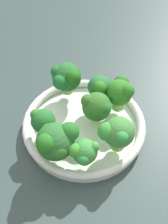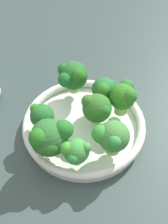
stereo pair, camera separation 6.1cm
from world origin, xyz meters
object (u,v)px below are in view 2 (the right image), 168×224
broccoli_floret_7 (112,137)px  broccoli_floret_5 (75,152)px  bowl (84,126)px  broccoli_floret_6 (42,117)px  broccoli_floret_1 (104,90)px  broccoli_floret_3 (123,96)px  broccoli_floret_2 (97,108)px  broccoli_floret_4 (73,76)px  broccoli_floret_0 (51,138)px

broccoli_floret_7 → broccoli_floret_5: bearing=-48.7°
bowl → broccoli_floret_6: size_ratio=4.27×
broccoli_floret_1 → broccoli_floret_3: 4.19cm
broccoli_floret_3 → broccoli_floret_5: size_ratio=1.29×
broccoli_floret_2 → broccoli_floret_5: bearing=-2.8°
broccoli_floret_3 → broccoli_floret_4: 11.27cm
bowl → broccoli_floret_6: broccoli_floret_6 is taller
broccoli_floret_7 → bowl: bearing=-123.8°
broccoli_floret_1 → broccoli_floret_3: size_ratio=0.94×
broccoli_floret_2 → broccoli_floret_4: bearing=-130.5°
bowl → broccoli_floret_3: size_ratio=3.42×
broccoli_floret_1 → broccoli_floret_4: size_ratio=0.91×
broccoli_floret_6 → broccoli_floret_4: bearing=170.1°
broccoli_floret_2 → broccoli_floret_6: 10.37cm
broccoli_floret_6 → broccoli_floret_1: bearing=137.7°
broccoli_floret_4 → broccoli_floret_0: bearing=7.3°
broccoli_floret_0 → broccoli_floret_7: bearing=112.2°
bowl → broccoli_floret_4: 10.40cm
broccoli_floret_1 → broccoli_floret_0: bearing=-19.1°
broccoli_floret_0 → bowl: bearing=160.9°
broccoli_floret_0 → broccoli_floret_2: 10.79cm
broccoli_floret_3 → broccoli_floret_2: bearing=-42.8°
broccoli_floret_4 → broccoli_floret_7: 16.53cm
broccoli_floret_7 → broccoli_floret_1: bearing=-155.0°
bowl → broccoli_floret_3: (-5.09, 6.13, 5.88)cm
broccoli_floret_4 → broccoli_floret_5: (16.05, 6.71, -1.04)cm
broccoli_floret_6 → broccoli_floret_3: bearing=124.9°
broccoli_floret_5 → broccoli_floret_7: broccoli_floret_7 is taller
broccoli_floret_0 → broccoli_floret_6: size_ratio=1.32×
broccoli_floret_2 → bowl: bearing=-68.6°
broccoli_floret_1 → broccoli_floret_5: size_ratio=1.20×
broccoli_floret_6 → broccoli_floret_2: bearing=118.1°
broccoli_floret_6 → broccoli_floret_7: (0.57, 13.73, 0.94)cm
broccoli_floret_2 → broccoli_floret_0: bearing=-28.8°
bowl → broccoli_floret_4: bearing=-144.7°
bowl → broccoli_floret_6: (4.00, -6.90, 4.72)cm
broccoli_floret_4 → broccoli_floret_6: (11.00, -1.93, -1.14)cm
bowl → broccoli_floret_7: broccoli_floret_7 is taller
broccoli_floret_1 → broccoli_floret_2: (4.91, 0.22, -0.06)cm
bowl → broccoli_floret_5: size_ratio=4.40×
broccoli_floret_5 → bowl: bearing=-169.1°
broccoli_floret_1 → broccoli_floret_4: broccoli_floret_4 is taller
broccoli_floret_0 → broccoli_floret_5: 4.86cm
broccoli_floret_0 → broccoli_floret_7: size_ratio=1.06×
broccoli_floret_6 → broccoli_floret_7: bearing=87.6°
broccoli_floret_1 → bowl: bearing=-19.1°
broccoli_floret_5 → broccoli_floret_2: bearing=177.2°
broccoli_floret_0 → broccoli_floret_1: 15.19cm
broccoli_floret_6 → broccoli_floret_7: broccoli_floret_7 is taller
broccoli_floret_3 → broccoli_floret_6: size_ratio=1.25×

